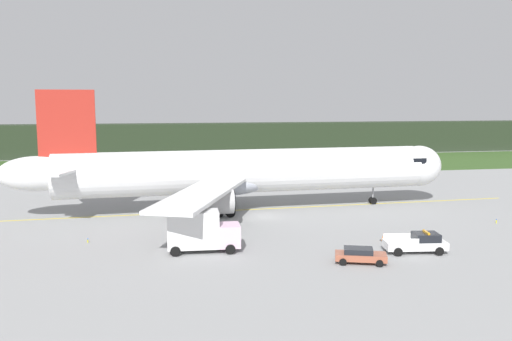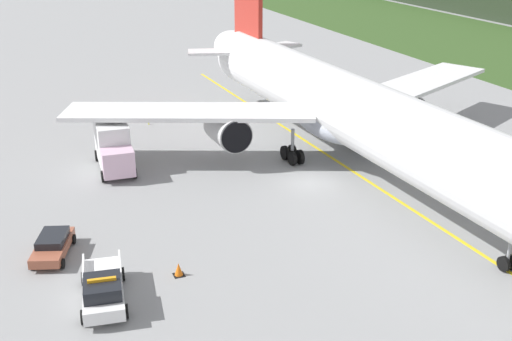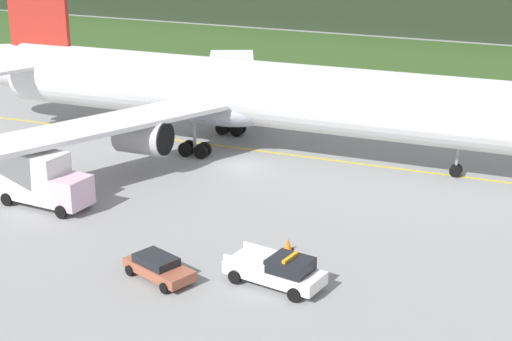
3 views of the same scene
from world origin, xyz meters
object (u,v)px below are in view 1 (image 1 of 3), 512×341
Objects in this scene: ops_pickup_truck at (417,243)px; apron_cone at (384,237)px; catering_truck at (201,231)px; airliner at (241,172)px; staff_car at (360,255)px.

ops_pickup_truck reaches higher than apron_cone.
apron_cone is at bearing 1.59° from catering_truck.
catering_truck is at bearing -178.41° from apron_cone.
apron_cone is (-1.26, 4.36, -0.53)m from ops_pickup_truck.
airliner is at bearing 123.82° from apron_cone.
apron_cone is (11.38, -16.98, -4.41)m from airliner.
ops_pickup_truck is (12.64, -21.34, -3.88)m from airliner.
staff_car is at bearing -162.05° from ops_pickup_truck.
staff_car is (6.41, -23.36, -4.08)m from airliner.
airliner is 18.85m from catering_truck.
airliner reaches higher than staff_car.
airliner is at bearing 105.34° from staff_car.
ops_pickup_truck is at bearing 17.95° from staff_car.
apron_cone is at bearing 106.17° from ops_pickup_truck.
airliner reaches higher than apron_cone.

